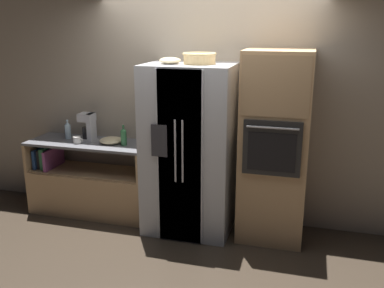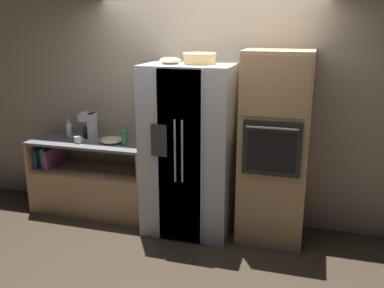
% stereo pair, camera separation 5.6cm
% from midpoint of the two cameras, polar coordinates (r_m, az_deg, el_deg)
% --- Properties ---
extents(ground_plane, '(20.00, 20.00, 0.00)m').
position_cam_midpoint_polar(ground_plane, '(4.91, 1.00, -11.45)').
color(ground_plane, '#382D23').
extents(wall_back, '(12.00, 0.06, 2.80)m').
position_cam_midpoint_polar(wall_back, '(4.90, 2.55, 5.80)').
color(wall_back, tan).
rests_on(wall_back, ground_plane).
extents(counter_left, '(1.48, 0.56, 0.89)m').
position_cam_midpoint_polar(counter_left, '(5.41, -12.91, -5.48)').
color(counter_left, tan).
rests_on(counter_left, ground_plane).
extents(refrigerator, '(0.94, 0.78, 1.85)m').
position_cam_midpoint_polar(refrigerator, '(4.65, 0.04, -0.76)').
color(refrigerator, silver).
rests_on(refrigerator, ground_plane).
extents(wall_oven, '(0.69, 0.69, 2.00)m').
position_cam_midpoint_polar(wall_oven, '(4.53, 11.30, -0.48)').
color(wall_oven, tan).
rests_on(wall_oven, ground_plane).
extents(wicker_basket, '(0.35, 0.35, 0.11)m').
position_cam_midpoint_polar(wicker_basket, '(4.45, 1.42, 11.41)').
color(wicker_basket, tan).
rests_on(wicker_basket, refrigerator).
extents(fruit_bowl, '(0.22, 0.22, 0.07)m').
position_cam_midpoint_polar(fruit_bowl, '(4.48, -2.57, 11.07)').
color(fruit_bowl, beige).
rests_on(fruit_bowl, refrigerator).
extents(bottle_tall, '(0.07, 0.07, 0.24)m').
position_cam_midpoint_polar(bottle_tall, '(4.97, -8.72, 1.04)').
color(bottle_tall, '#33723F').
rests_on(bottle_tall, counter_left).
extents(bottle_short, '(0.07, 0.07, 0.23)m').
position_cam_midpoint_polar(bottle_short, '(5.42, -15.80, 1.85)').
color(bottle_short, silver).
rests_on(bottle_short, counter_left).
extents(mug, '(0.12, 0.09, 0.08)m').
position_cam_midpoint_polar(mug, '(5.18, -14.66, 0.57)').
color(mug, silver).
rests_on(mug, counter_left).
extents(mixing_bowl, '(0.27, 0.27, 0.07)m').
position_cam_midpoint_polar(mixing_bowl, '(5.10, -10.32, 0.53)').
color(mixing_bowl, beige).
rests_on(mixing_bowl, counter_left).
extents(coffee_maker, '(0.17, 0.16, 0.33)m').
position_cam_midpoint_polar(coffee_maker, '(5.24, -13.22, 2.41)').
color(coffee_maker, '#B2B2B7').
rests_on(coffee_maker, counter_left).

